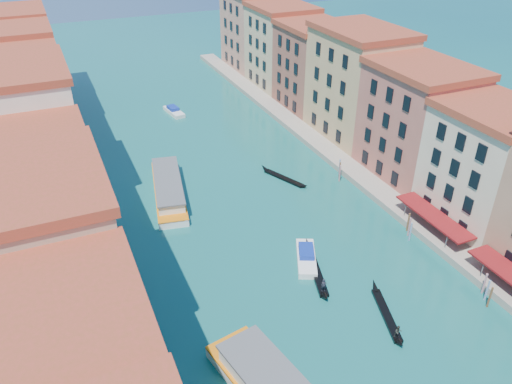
{
  "coord_description": "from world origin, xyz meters",
  "views": [
    {
      "loc": [
        -22.97,
        -3.25,
        40.8
      ],
      "look_at": [
        -0.27,
        48.51,
        7.05
      ],
      "focal_mm": 35.0,
      "sensor_mm": 36.0,
      "label": 1
    }
  ],
  "objects": [
    {
      "name": "vaporetto_far",
      "position": [
        -8.49,
        64.01,
        1.27
      ],
      "size": [
        7.77,
        19.47,
        2.83
      ],
      "rotation": [
        0.0,
        0.0,
        -0.19
      ],
      "color": "white",
      "rests_on": "ground"
    },
    {
      "name": "right_bank_palazzos",
      "position": [
        30.0,
        65.0,
        9.75
      ],
      "size": [
        12.8,
        128.4,
        21.0
      ],
      "color": "#994B32",
      "rests_on": "ground"
    },
    {
      "name": "motorboat_mid",
      "position": [
        3.48,
        40.86,
        0.59
      ],
      "size": [
        5.22,
        7.64,
        1.52
      ],
      "rotation": [
        0.0,
        0.0,
        -0.44
      ],
      "color": "white",
      "rests_on": "ground"
    },
    {
      "name": "quay",
      "position": [
        22.0,
        65.0,
        0.5
      ],
      "size": [
        4.0,
        140.0,
        1.0
      ],
      "primitive_type": "cube",
      "color": "gray",
      "rests_on": "ground"
    },
    {
      "name": "gondola_right",
      "position": [
        6.88,
        28.21,
        0.41
      ],
      "size": [
        4.05,
        10.43,
        2.14
      ],
      "rotation": [
        0.0,
        0.0,
        -0.31
      ],
      "color": "black",
      "rests_on": "ground"
    },
    {
      "name": "gondola_fore",
      "position": [
        3.41,
        38.2,
        0.41
      ],
      "size": [
        4.38,
        11.89,
        2.42
      ],
      "rotation": [
        0.0,
        0.0,
        -0.29
      ],
      "color": "black",
      "rests_on": "ground"
    },
    {
      "name": "left_bank_palazzos",
      "position": [
        -26.0,
        64.68,
        9.71
      ],
      "size": [
        12.8,
        128.4,
        21.0
      ],
      "color": "#C1AF89",
      "rests_on": "ground"
    },
    {
      "name": "motorboat_far",
      "position": [
        1.54,
        97.0,
        0.56
      ],
      "size": [
        3.18,
        7.22,
        1.45
      ],
      "rotation": [
        0.0,
        0.0,
        0.15
      ],
      "color": "white",
      "rests_on": "ground"
    },
    {
      "name": "mooring_poles_right",
      "position": [
        19.1,
        28.8,
        1.3
      ],
      "size": [
        1.44,
        54.24,
        3.2
      ],
      "color": "brown",
      "rests_on": "ground"
    },
    {
      "name": "gondola_far",
      "position": [
        10.32,
        61.45,
        0.3
      ],
      "size": [
        4.85,
        9.95,
        1.49
      ],
      "rotation": [
        0.0,
        0.0,
        0.4
      ],
      "color": "black",
      "rests_on": "ground"
    }
  ]
}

